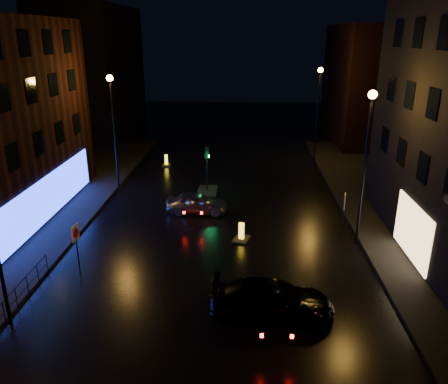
{
  "coord_description": "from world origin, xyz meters",
  "views": [
    {
      "loc": [
        1.45,
        -16.29,
        10.94
      ],
      "look_at": [
        0.4,
        6.24,
        2.8
      ],
      "focal_mm": 35.0,
      "sensor_mm": 36.0,
      "label": 1
    }
  ],
  "objects_px": {
    "bollard_far": "(166,163)",
    "traffic_signal": "(207,185)",
    "silver_hatchback": "(197,203)",
    "road_sign_right": "(344,205)",
    "bollard_near": "(241,236)",
    "dark_sedan": "(272,300)",
    "road_sign_left": "(76,237)"
  },
  "relations": [
    {
      "from": "bollard_far",
      "to": "traffic_signal",
      "type": "bearing_deg",
      "value": -65.15
    },
    {
      "from": "silver_hatchback",
      "to": "road_sign_right",
      "type": "height_order",
      "value": "road_sign_right"
    },
    {
      "from": "silver_hatchback",
      "to": "bollard_near",
      "type": "distance_m",
      "value": 4.92
    },
    {
      "from": "dark_sedan",
      "to": "road_sign_right",
      "type": "xyz_separation_m",
      "value": [
        4.43,
        7.68,
        1.21
      ]
    },
    {
      "from": "bollard_far",
      "to": "road_sign_left",
      "type": "xyz_separation_m",
      "value": [
        -1.1,
        -18.49,
        1.64
      ]
    },
    {
      "from": "dark_sedan",
      "to": "traffic_signal",
      "type": "bearing_deg",
      "value": 16.89
    },
    {
      "from": "road_sign_right",
      "to": "dark_sedan",
      "type": "bearing_deg",
      "value": 72.17
    },
    {
      "from": "traffic_signal",
      "to": "dark_sedan",
      "type": "distance_m",
      "value": 15.43
    },
    {
      "from": "dark_sedan",
      "to": "bollard_near",
      "type": "height_order",
      "value": "dark_sedan"
    },
    {
      "from": "traffic_signal",
      "to": "road_sign_right",
      "type": "distance_m",
      "value": 11.14
    },
    {
      "from": "silver_hatchback",
      "to": "road_sign_right",
      "type": "bearing_deg",
      "value": -109.01
    },
    {
      "from": "dark_sedan",
      "to": "silver_hatchback",
      "type": "bearing_deg",
      "value": 23.49
    },
    {
      "from": "traffic_signal",
      "to": "road_sign_left",
      "type": "relative_size",
      "value": 1.39
    },
    {
      "from": "silver_hatchback",
      "to": "dark_sedan",
      "type": "bearing_deg",
      "value": -157.39
    },
    {
      "from": "dark_sedan",
      "to": "bollard_far",
      "type": "relative_size",
      "value": 4.17
    },
    {
      "from": "bollard_near",
      "to": "silver_hatchback",
      "type": "bearing_deg",
      "value": 144.41
    },
    {
      "from": "traffic_signal",
      "to": "silver_hatchback",
      "type": "distance_m",
      "value": 4.04
    },
    {
      "from": "dark_sedan",
      "to": "bollard_far",
      "type": "distance_m",
      "value": 23.09
    },
    {
      "from": "traffic_signal",
      "to": "road_sign_right",
      "type": "relative_size",
      "value": 1.33
    },
    {
      "from": "bollard_near",
      "to": "road_sign_left",
      "type": "height_order",
      "value": "road_sign_left"
    },
    {
      "from": "traffic_signal",
      "to": "road_sign_left",
      "type": "distance_m",
      "value": 13.0
    },
    {
      "from": "road_sign_right",
      "to": "bollard_far",
      "type": "bearing_deg",
      "value": -35.91
    },
    {
      "from": "traffic_signal",
      "to": "bollard_near",
      "type": "bearing_deg",
      "value": -71.95
    },
    {
      "from": "traffic_signal",
      "to": "dark_sedan",
      "type": "xyz_separation_m",
      "value": [
        3.91,
        -14.92,
        0.23
      ]
    },
    {
      "from": "silver_hatchback",
      "to": "road_sign_left",
      "type": "height_order",
      "value": "road_sign_left"
    },
    {
      "from": "traffic_signal",
      "to": "dark_sedan",
      "type": "height_order",
      "value": "traffic_signal"
    },
    {
      "from": "traffic_signal",
      "to": "road_sign_left",
      "type": "xyz_separation_m",
      "value": [
        -5.3,
        -11.8,
        1.35
      ]
    },
    {
      "from": "silver_hatchback",
      "to": "bollard_far",
      "type": "height_order",
      "value": "silver_hatchback"
    },
    {
      "from": "bollard_near",
      "to": "road_sign_right",
      "type": "bearing_deg",
      "value": 24.87
    },
    {
      "from": "road_sign_left",
      "to": "bollard_far",
      "type": "bearing_deg",
      "value": 94.34
    },
    {
      "from": "traffic_signal",
      "to": "bollard_far",
      "type": "xyz_separation_m",
      "value": [
        -4.19,
        6.69,
        -0.29
      ]
    },
    {
      "from": "bollard_near",
      "to": "bollard_far",
      "type": "bearing_deg",
      "value": 132.61
    }
  ]
}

